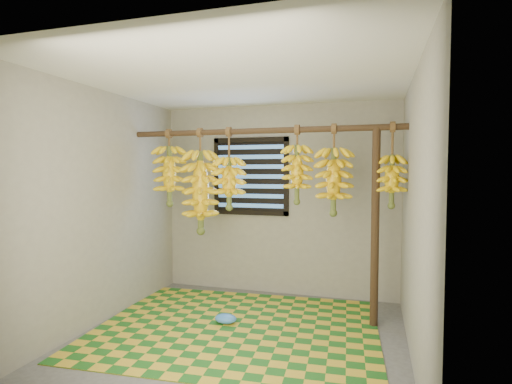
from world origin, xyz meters
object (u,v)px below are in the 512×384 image
(banana_bunch_a, at_px, (170,176))
(banana_bunch_e, at_px, (334,182))
(banana_bunch_d, at_px, (297,174))
(support_post, at_px, (375,228))
(plastic_bag, at_px, (226,319))
(woven_mat, at_px, (237,328))
(banana_bunch_f, at_px, (392,181))
(banana_bunch_b, at_px, (201,192))
(banana_bunch_c, at_px, (229,183))

(banana_bunch_a, bearing_deg, banana_bunch_e, 0.00)
(banana_bunch_d, bearing_deg, banana_bunch_a, 180.00)
(support_post, bearing_deg, banana_bunch_d, 180.00)
(plastic_bag, bearing_deg, woven_mat, -23.35)
(banana_bunch_e, relative_size, banana_bunch_f, 1.11)
(plastic_bag, xyz_separation_m, banana_bunch_b, (-0.45, 0.39, 1.27))
(banana_bunch_f, bearing_deg, banana_bunch_b, 180.00)
(plastic_bag, height_order, banana_bunch_b, banana_bunch_b)
(banana_bunch_c, relative_size, banana_bunch_d, 1.10)
(plastic_bag, bearing_deg, banana_bunch_f, 13.55)
(banana_bunch_a, xyz_separation_m, banana_bunch_e, (1.88, 0.00, -0.05))
(banana_bunch_e, distance_m, banana_bunch_f, 0.57)
(banana_bunch_a, relative_size, banana_bunch_c, 0.97)
(banana_bunch_c, xyz_separation_m, banana_bunch_d, (0.76, 0.00, 0.10))
(woven_mat, height_order, banana_bunch_a, banana_bunch_a)
(banana_bunch_f, bearing_deg, banana_bunch_a, 180.00)
(woven_mat, height_order, banana_bunch_b, banana_bunch_b)
(banana_bunch_e, bearing_deg, banana_bunch_a, 180.00)
(plastic_bag, distance_m, banana_bunch_d, 1.66)
(woven_mat, distance_m, banana_bunch_a, 1.85)
(banana_bunch_a, height_order, banana_bunch_c, same)
(banana_bunch_d, distance_m, banana_bunch_e, 0.39)
(banana_bunch_f, bearing_deg, banana_bunch_c, 180.00)
(banana_bunch_a, relative_size, banana_bunch_e, 0.94)
(banana_bunch_f, bearing_deg, plastic_bag, -166.45)
(support_post, distance_m, banana_bunch_a, 2.35)
(plastic_bag, xyz_separation_m, banana_bunch_e, (1.04, 0.39, 1.40))
(support_post, distance_m, banana_bunch_c, 1.62)
(banana_bunch_e, bearing_deg, woven_mat, -153.37)
(woven_mat, relative_size, banana_bunch_b, 2.32)
(woven_mat, relative_size, plastic_bag, 11.73)
(support_post, height_order, banana_bunch_d, banana_bunch_d)
(support_post, height_order, banana_bunch_e, banana_bunch_e)
(support_post, relative_size, banana_bunch_c, 2.21)
(support_post, xyz_separation_m, banana_bunch_e, (-0.42, 0.00, 0.46))
(banana_bunch_c, height_order, banana_bunch_d, same)
(woven_mat, distance_m, banana_bunch_d, 1.68)
(woven_mat, height_order, plastic_bag, plastic_bag)
(woven_mat, bearing_deg, banana_bunch_c, 118.67)
(banana_bunch_a, xyz_separation_m, banana_bunch_b, (0.39, -0.00, -0.18))
(support_post, bearing_deg, banana_bunch_e, 180.00)
(banana_bunch_b, bearing_deg, support_post, 0.00)
(support_post, height_order, banana_bunch_f, banana_bunch_f)
(banana_bunch_a, distance_m, banana_bunch_d, 1.50)
(support_post, xyz_separation_m, banana_bunch_c, (-1.56, 0.00, 0.44))
(support_post, relative_size, banana_bunch_a, 2.27)
(banana_bunch_b, relative_size, banana_bunch_e, 1.27)
(plastic_bag, relative_size, banana_bunch_a, 0.27)
(woven_mat, xyz_separation_m, banana_bunch_b, (-0.59, 0.45, 1.33))
(woven_mat, relative_size, banana_bunch_f, 3.25)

